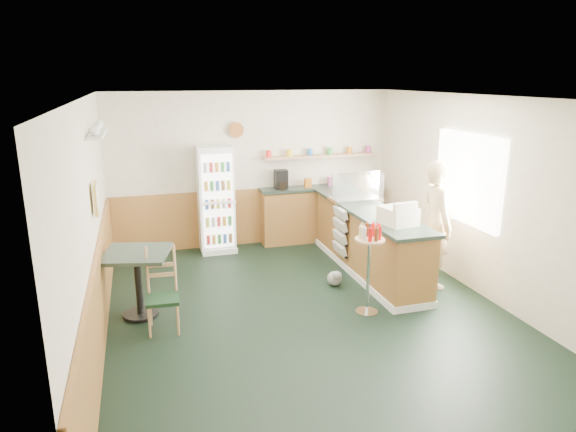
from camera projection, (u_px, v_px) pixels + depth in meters
name	position (u px, v px, depth m)	size (l,w,h in m)	color
ground	(306.00, 311.00, 6.62)	(6.00, 6.00, 0.00)	black
room_envelope	(274.00, 186.00, 6.84)	(5.04, 6.02, 2.72)	silver
service_counter	(368.00, 243.00, 7.86)	(0.68, 3.01, 1.01)	#AB7237
back_counter	(320.00, 211.00, 9.40)	(2.24, 0.42, 1.69)	#AB7237
drinks_fridge	(216.00, 200.00, 8.72)	(0.60, 0.52, 1.81)	white
display_case	(356.00, 187.00, 8.15)	(0.80, 0.42, 0.46)	silver
cash_register	(398.00, 216.00, 6.87)	(0.41, 0.43, 0.24)	beige
shopkeeper	(437.00, 224.00, 7.26)	(0.61, 0.44, 1.82)	tan
condiment_stand	(369.00, 254.00, 6.38)	(0.37, 0.37, 1.16)	silver
newspaper_rack	(340.00, 232.00, 7.97)	(0.09, 0.47, 0.75)	black
cafe_table	(138.00, 271.00, 6.34)	(0.94, 0.94, 0.85)	black
cafe_chair	(162.00, 287.00, 6.07)	(0.40, 0.40, 1.01)	black
dog_doorstop	(335.00, 278.00, 7.40)	(0.21, 0.28, 0.26)	gray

